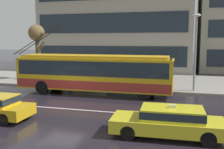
% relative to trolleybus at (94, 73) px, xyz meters
% --- Properties ---
extents(ground_plane, '(160.00, 160.00, 0.00)m').
position_rel_trolleybus_xyz_m(ground_plane, '(-1.09, -3.37, -1.61)').
color(ground_plane, '#252029').
extents(sidewalk_slab, '(80.00, 10.00, 0.14)m').
position_rel_trolleybus_xyz_m(sidewalk_slab, '(-1.09, 6.60, -1.54)').
color(sidewalk_slab, gray).
rests_on(sidewalk_slab, ground_plane).
extents(lane_centre_line, '(72.00, 0.14, 0.01)m').
position_rel_trolleybus_xyz_m(lane_centre_line, '(-1.09, -4.57, -1.60)').
color(lane_centre_line, silver).
rests_on(lane_centre_line, ground_plane).
extents(trolleybus, '(12.44, 2.57, 5.37)m').
position_rel_trolleybus_xyz_m(trolleybus, '(0.00, 0.00, 0.00)').
color(trolleybus, gold).
rests_on(trolleybus, ground_plane).
extents(taxi_oncoming_far, '(4.76, 1.96, 1.39)m').
position_rel_trolleybus_xyz_m(taxi_oncoming_far, '(5.93, -7.56, -0.90)').
color(taxi_oncoming_far, yellow).
rests_on(taxi_oncoming_far, ground_plane).
extents(bus_shelter, '(3.69, 1.65, 2.40)m').
position_rel_trolleybus_xyz_m(bus_shelter, '(-1.88, 3.71, 0.34)').
color(bus_shelter, gray).
rests_on(bus_shelter, sidewalk_slab).
extents(pedestrian_at_shelter, '(1.07, 1.07, 2.04)m').
position_rel_trolleybus_xyz_m(pedestrian_at_shelter, '(-4.89, 4.25, 0.15)').
color(pedestrian_at_shelter, black).
rests_on(pedestrian_at_shelter, sidewalk_slab).
extents(pedestrian_approaching_curb, '(0.47, 0.47, 1.67)m').
position_rel_trolleybus_xyz_m(pedestrian_approaching_curb, '(0.35, 2.44, -0.48)').
color(pedestrian_approaching_curb, black).
rests_on(pedestrian_approaching_curb, sidewalk_slab).
extents(street_lamp, '(0.60, 0.32, 5.85)m').
position_rel_trolleybus_xyz_m(street_lamp, '(7.28, 2.41, 2.05)').
color(street_lamp, '#8D929B').
rests_on(street_lamp, sidewalk_slab).
extents(street_tree_bare, '(1.77, 1.59, 5.40)m').
position_rel_trolleybus_xyz_m(street_tree_bare, '(-7.62, 4.76, 2.89)').
color(street_tree_bare, brown).
rests_on(street_tree_bare, sidewalk_slab).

